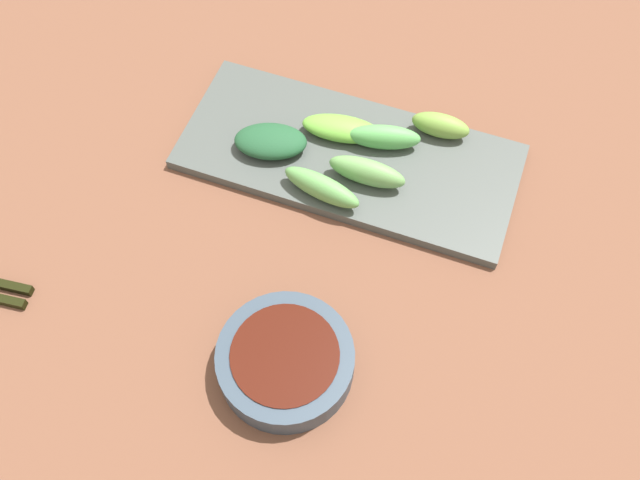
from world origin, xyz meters
The scene contains 9 objects.
tabletop centered at (0.00, 0.00, 0.01)m, with size 2.10×2.10×0.02m, color brown.
sauce_bowl centered at (-0.10, -0.03, 0.04)m, with size 0.12×0.12×0.03m.
serving_plate centered at (0.13, -0.01, 0.03)m, with size 0.15×0.35×0.01m, color #494F4C.
broccoli_stalk_0 centered at (0.10, -0.04, 0.05)m, with size 0.02×0.08×0.03m, color #6DA95A.
broccoli_stalk_1 centered at (0.07, 0.00, 0.05)m, with size 0.02×0.08×0.03m, color #64AA56.
broccoli_stalk_2 centered at (0.19, -0.09, 0.05)m, with size 0.02×0.06×0.03m, color #78A542.
broccoli_leafy_3 centered at (0.11, 0.07, 0.04)m, with size 0.04×0.07×0.02m, color #225330.
broccoli_stalk_4 centered at (0.15, 0.01, 0.04)m, with size 0.03×0.08×0.02m, color #6FBB3F.
broccoli_stalk_5 centered at (0.15, -0.04, 0.05)m, with size 0.02×0.07×0.03m, color #5CB159.
Camera 1 is at (-0.29, -0.13, 0.62)m, focal length 39.77 mm.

